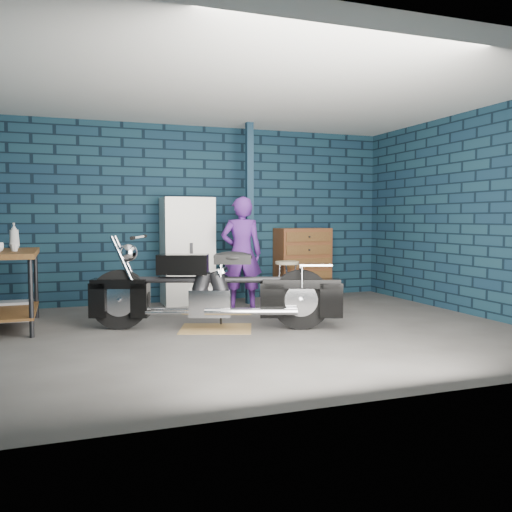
{
  "coord_description": "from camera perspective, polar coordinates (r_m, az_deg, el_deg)",
  "views": [
    {
      "loc": [
        -2.1,
        -5.73,
        1.29
      ],
      "look_at": [
        0.06,
        0.3,
        0.84
      ],
      "focal_mm": 38.0,
      "sensor_mm": 36.0,
      "label": 1
    }
  ],
  "objects": [
    {
      "name": "motorcycle",
      "position": [
        6.27,
        -4.26,
        -2.79
      ],
      "size": [
        2.56,
        1.46,
        1.09
      ],
      "primitive_type": null,
      "rotation": [
        0.0,
        0.0,
        -0.34
      ],
      "color": "black",
      "rests_on": "ground"
    },
    {
      "name": "locker",
      "position": [
        8.17,
        -7.23,
        0.53
      ],
      "size": [
        0.74,
        0.53,
        1.59
      ],
      "primitive_type": "cube",
      "color": "silver",
      "rests_on": "ground"
    },
    {
      "name": "bottle",
      "position": [
        7.45,
        -24.11,
        1.99
      ],
      "size": [
        0.13,
        0.13,
        0.32
      ],
      "primitive_type": "imported",
      "rotation": [
        0.0,
        0.0,
        -0.06
      ],
      "color": "#979A9F",
      "rests_on": "workbench"
    },
    {
      "name": "tool_chest",
      "position": [
        8.79,
        4.95,
        -0.74
      ],
      "size": [
        0.84,
        0.47,
        1.13
      ],
      "primitive_type": "cube",
      "color": "brown",
      "rests_on": "ground"
    },
    {
      "name": "workbench",
      "position": [
        6.93,
        -24.42,
        -3.24
      ],
      "size": [
        0.6,
        1.4,
        0.91
      ],
      "primitive_type": "cube",
      "color": "brown",
      "rests_on": "ground"
    },
    {
      "name": "support_post",
      "position": [
        8.12,
        -0.69,
        4.45
      ],
      "size": [
        0.1,
        0.1,
        2.7
      ],
      "primitive_type": "cube",
      "color": "#132A3C",
      "rests_on": "ground"
    },
    {
      "name": "ground",
      "position": [
        6.23,
        0.39,
        -7.9
      ],
      "size": [
        6.0,
        6.0,
        0.0
      ],
      "primitive_type": "plane",
      "color": "#504D4A",
      "rests_on": "ground"
    },
    {
      "name": "cup_b",
      "position": [
        6.73,
        -24.1,
        0.86
      ],
      "size": [
        0.13,
        0.13,
        0.1
      ],
      "primitive_type": "imported",
      "rotation": [
        0.0,
        0.0,
        0.31
      ],
      "color": "#C3BA93",
      "rests_on": "workbench"
    },
    {
      "name": "storage_bin",
      "position": [
        7.47,
        -23.88,
        -5.3
      ],
      "size": [
        0.39,
        0.28,
        0.24
      ],
      "primitive_type": "cube",
      "color": "#979A9F",
      "rests_on": "ground"
    },
    {
      "name": "drip_mat",
      "position": [
        6.36,
        -4.23,
        -7.64
      ],
      "size": [
        0.98,
        0.85,
        0.01
      ],
      "primitive_type": "cube",
      "rotation": [
        0.0,
        0.0,
        -0.34
      ],
      "color": "olive",
      "rests_on": "ground"
    },
    {
      "name": "room_walls",
      "position": [
        6.65,
        -1.26,
        9.32
      ],
      "size": [
        6.02,
        5.01,
        2.71
      ],
      "color": "#102536",
      "rests_on": "ground"
    },
    {
      "name": "person",
      "position": [
        7.65,
        -1.53,
        0.3
      ],
      "size": [
        0.66,
        0.52,
        1.59
      ],
      "primitive_type": "imported",
      "rotation": [
        0.0,
        0.0,
        2.88
      ],
      "color": "#50217B",
      "rests_on": "ground"
    },
    {
      "name": "shop_stool",
      "position": [
        8.1,
        3.3,
        -2.83
      ],
      "size": [
        0.42,
        0.42,
        0.65
      ],
      "primitive_type": null,
      "rotation": [
        0.0,
        0.0,
        0.21
      ],
      "color": "#C3BA93",
      "rests_on": "ground"
    }
  ]
}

